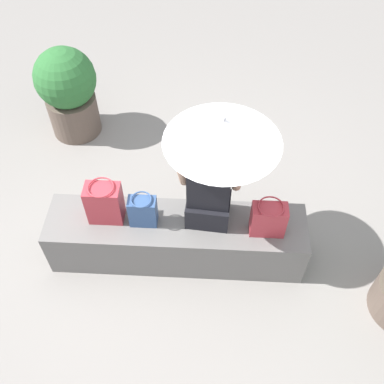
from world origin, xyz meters
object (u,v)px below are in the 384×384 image
(tote_bag_canvas, at_px, (104,203))
(shoulder_bag_spare, at_px, (268,219))
(parasol, at_px, (223,131))
(planter_far, at_px, (68,91))
(person_seated, at_px, (209,186))
(handbag_black, at_px, (143,211))

(tote_bag_canvas, bearing_deg, shoulder_bag_spare, 176.86)
(parasol, distance_m, tote_bag_canvas, 1.14)
(planter_far, bearing_deg, tote_bag_canvas, 113.63)
(person_seated, distance_m, tote_bag_canvas, 0.84)
(handbag_black, distance_m, tote_bag_canvas, 0.31)
(person_seated, distance_m, planter_far, 2.15)
(shoulder_bag_spare, bearing_deg, planter_far, -39.63)
(planter_far, bearing_deg, handbag_black, 121.78)
(parasol, height_order, tote_bag_canvas, parasol)
(person_seated, height_order, planter_far, person_seated)
(handbag_black, distance_m, planter_far, 1.86)
(handbag_black, xyz_separation_m, tote_bag_canvas, (0.30, -0.03, 0.04))
(parasol, relative_size, planter_far, 1.01)
(person_seated, height_order, parasol, parasol)
(shoulder_bag_spare, bearing_deg, tote_bag_canvas, -3.14)
(handbag_black, relative_size, shoulder_bag_spare, 0.92)
(handbag_black, bearing_deg, shoulder_bag_spare, 177.78)
(parasol, relative_size, shoulder_bag_spare, 3.21)
(tote_bag_canvas, height_order, shoulder_bag_spare, tote_bag_canvas)
(shoulder_bag_spare, bearing_deg, handbag_black, -2.22)
(person_seated, bearing_deg, handbag_black, 7.92)
(handbag_black, xyz_separation_m, shoulder_bag_spare, (-0.98, 0.04, 0.01))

